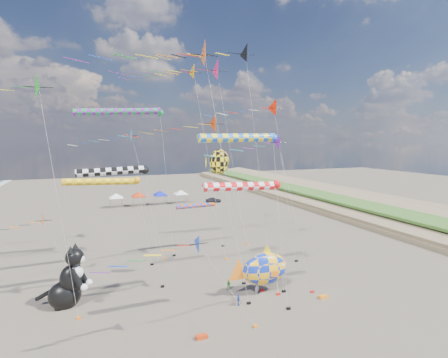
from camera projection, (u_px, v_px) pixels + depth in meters
The scene contains 29 objects.
ground at pixel (264, 348), 25.88m from camera, with size 260.00×260.00×0.00m, color #51473B.
delta_kite_0 at pixel (194, 74), 40.82m from camera, with size 11.11×2.14×24.39m.
delta_kite_1 at pixel (215, 126), 31.83m from camera, with size 11.75×2.03×17.93m.
delta_kite_2 at pixel (196, 57), 28.49m from camera, with size 13.98×2.54×23.64m.
delta_kite_3 at pixel (215, 70), 46.89m from camera, with size 17.73×3.34×26.58m.
delta_kite_4 at pixel (275, 109), 40.75m from camera, with size 10.96×2.35×20.39m.
delta_kite_5 at pixel (236, 52), 39.72m from camera, with size 13.81×2.55×26.84m.
delta_kite_6 at pixel (37, 226), 35.18m from camera, with size 8.15×1.77×7.92m.
delta_kite_7 at pixel (273, 146), 31.79m from camera, with size 10.17×1.67×16.01m.
delta_kite_8 at pixel (125, 138), 41.70m from camera, with size 10.07×1.78×16.81m.
delta_kite_9 at pixel (181, 251), 25.65m from camera, with size 11.84×1.65×8.45m.
delta_kite_10 at pixel (24, 88), 26.74m from camera, with size 9.61×2.38×20.75m.
windsock_0 at pixel (105, 182), 39.92m from camera, with size 9.79×0.83×11.00m.
windsock_1 at pixel (197, 206), 48.33m from camera, with size 7.00×0.61×6.57m.
windsock_2 at pixel (116, 172), 33.54m from camera, with size 8.06×0.77×12.73m.
windsock_3 at pixel (245, 187), 28.82m from camera, with size 8.26×0.76×11.92m.
windsock_4 at pixel (241, 139), 31.85m from camera, with size 9.13×0.83×15.94m.
windsock_5 at pixel (122, 112), 42.01m from camera, with size 11.73×0.86×19.12m.
angelfish_kite at pixel (218, 163), 36.90m from camera, with size 3.74×3.02×14.35m.
cat_inflatable at pixel (68, 275), 32.09m from camera, with size 4.38×2.19×5.92m, color black, non-canonical shape.
fish_inflatable at pixel (264, 269), 34.93m from camera, with size 6.51×2.15×4.99m.
person_adult at pixel (257, 286), 34.67m from camera, with size 0.65×0.42×1.77m, color gray.
child_green at pixel (229, 285), 35.72m from camera, with size 0.53×0.42×1.10m, color #22851E.
child_blue at pixel (238, 300), 32.44m from camera, with size 0.62×0.26×1.06m, color #2445A7.
kite_bag_0 at pixel (323, 297), 33.95m from camera, with size 0.90×0.44×0.30m, color orange.
kite_bag_1 at pixel (201, 337), 27.05m from camera, with size 0.90×0.44×0.30m, color red.
kite_bag_2 at pixel (263, 272), 40.29m from camera, with size 0.90×0.44×0.30m, color blue.
tent_row at pixel (149, 192), 81.59m from camera, with size 19.20×4.20×3.80m.
parked_car at pixel (213, 200), 85.53m from camera, with size 1.52×3.77×1.28m, color #26262D.
Camera 1 is at (-11.64, -21.55, 15.37)m, focal length 28.00 mm.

